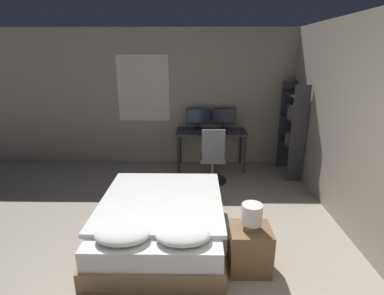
{
  "coord_description": "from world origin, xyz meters",
  "views": [
    {
      "loc": [
        0.2,
        -1.99,
        2.23
      ],
      "look_at": [
        0.12,
        2.68,
        0.75
      ],
      "focal_mm": 28.0,
      "sensor_mm": 36.0,
      "label": 1
    }
  ],
  "objects_px": {
    "monitor_right": "(224,117)",
    "computer_mouse": "(227,133)",
    "bedside_lamp": "(252,214)",
    "bookshelf": "(293,126)",
    "bed": "(161,221)",
    "monitor_left": "(198,117)",
    "nightstand": "(249,249)",
    "keyboard": "(212,133)",
    "office_chair": "(212,162)",
    "desk": "(211,136)"
  },
  "relations": [
    {
      "from": "nightstand",
      "to": "desk",
      "type": "xyz_separation_m",
      "value": [
        -0.28,
        2.97,
        0.43
      ]
    },
    {
      "from": "bedside_lamp",
      "to": "monitor_left",
      "type": "distance_m",
      "value": 3.25
    },
    {
      "from": "keyboard",
      "to": "computer_mouse",
      "type": "height_order",
      "value": "computer_mouse"
    },
    {
      "from": "keyboard",
      "to": "bed",
      "type": "bearing_deg",
      "value": -108.02
    },
    {
      "from": "bed",
      "to": "computer_mouse",
      "type": "height_order",
      "value": "computer_mouse"
    },
    {
      "from": "desk",
      "to": "keyboard",
      "type": "height_order",
      "value": "keyboard"
    },
    {
      "from": "nightstand",
      "to": "bedside_lamp",
      "type": "bearing_deg",
      "value": 90.0
    },
    {
      "from": "monitor_right",
      "to": "computer_mouse",
      "type": "distance_m",
      "value": 0.48
    },
    {
      "from": "nightstand",
      "to": "office_chair",
      "type": "height_order",
      "value": "office_chair"
    },
    {
      "from": "monitor_right",
      "to": "bookshelf",
      "type": "relative_size",
      "value": 0.27
    },
    {
      "from": "desk",
      "to": "monitor_left",
      "type": "height_order",
      "value": "monitor_left"
    },
    {
      "from": "bedside_lamp",
      "to": "monitor_left",
      "type": "height_order",
      "value": "monitor_left"
    },
    {
      "from": "keyboard",
      "to": "computer_mouse",
      "type": "distance_m",
      "value": 0.28
    },
    {
      "from": "bed",
      "to": "monitor_right",
      "type": "xyz_separation_m",
      "value": [
        0.98,
        2.65,
        0.75
      ]
    },
    {
      "from": "bed",
      "to": "nightstand",
      "type": "bearing_deg",
      "value": -28.02
    },
    {
      "from": "monitor_right",
      "to": "computer_mouse",
      "type": "xyz_separation_m",
      "value": [
        0.02,
        -0.43,
        -0.22
      ]
    },
    {
      "from": "office_chair",
      "to": "bed",
      "type": "bearing_deg",
      "value": -112.86
    },
    {
      "from": "computer_mouse",
      "to": "bookshelf",
      "type": "xyz_separation_m",
      "value": [
        1.21,
        -0.1,
        0.16
      ]
    },
    {
      "from": "monitor_left",
      "to": "desk",
      "type": "bearing_deg",
      "value": -40.36
    },
    {
      "from": "bed",
      "to": "desk",
      "type": "relative_size",
      "value": 1.4
    },
    {
      "from": "nightstand",
      "to": "desk",
      "type": "distance_m",
      "value": 3.01
    },
    {
      "from": "monitor_left",
      "to": "bookshelf",
      "type": "xyz_separation_m",
      "value": [
        1.74,
        -0.53,
        -0.05
      ]
    },
    {
      "from": "bedside_lamp",
      "to": "bookshelf",
      "type": "bearing_deg",
      "value": 65.53
    },
    {
      "from": "monitor_left",
      "to": "monitor_right",
      "type": "relative_size",
      "value": 1.0
    },
    {
      "from": "bedside_lamp",
      "to": "monitor_right",
      "type": "relative_size",
      "value": 0.59
    },
    {
      "from": "bedside_lamp",
      "to": "bed",
      "type": "bearing_deg",
      "value": 151.98
    },
    {
      "from": "bedside_lamp",
      "to": "monitor_left",
      "type": "relative_size",
      "value": 0.59
    },
    {
      "from": "bed",
      "to": "nightstand",
      "type": "xyz_separation_m",
      "value": [
        1.0,
        -0.53,
        -0.01
      ]
    },
    {
      "from": "nightstand",
      "to": "keyboard",
      "type": "xyz_separation_m",
      "value": [
        -0.28,
        2.75,
        0.53
      ]
    },
    {
      "from": "nightstand",
      "to": "bed",
      "type": "bearing_deg",
      "value": 151.98
    },
    {
      "from": "bedside_lamp",
      "to": "computer_mouse",
      "type": "distance_m",
      "value": 2.76
    },
    {
      "from": "desk",
      "to": "computer_mouse",
      "type": "distance_m",
      "value": 0.37
    },
    {
      "from": "nightstand",
      "to": "bedside_lamp",
      "type": "relative_size",
      "value": 1.77
    },
    {
      "from": "desk",
      "to": "monitor_left",
      "type": "relative_size",
      "value": 2.94
    },
    {
      "from": "bedside_lamp",
      "to": "desk",
      "type": "relative_size",
      "value": 0.2
    },
    {
      "from": "bed",
      "to": "monitor_left",
      "type": "relative_size",
      "value": 4.1
    },
    {
      "from": "bed",
      "to": "desk",
      "type": "distance_m",
      "value": 2.57
    },
    {
      "from": "monitor_left",
      "to": "keyboard",
      "type": "relative_size",
      "value": 1.23
    },
    {
      "from": "monitor_left",
      "to": "office_chair",
      "type": "bearing_deg",
      "value": -75.09
    },
    {
      "from": "nightstand",
      "to": "keyboard",
      "type": "height_order",
      "value": "keyboard"
    },
    {
      "from": "bed",
      "to": "office_chair",
      "type": "relative_size",
      "value": 1.88
    },
    {
      "from": "bedside_lamp",
      "to": "desk",
      "type": "xyz_separation_m",
      "value": [
        -0.28,
        2.97,
        0.02
      ]
    },
    {
      "from": "computer_mouse",
      "to": "office_chair",
      "type": "height_order",
      "value": "office_chair"
    },
    {
      "from": "nightstand",
      "to": "monitor_right",
      "type": "xyz_separation_m",
      "value": [
        -0.02,
        3.19,
        0.76
      ]
    },
    {
      "from": "keyboard",
      "to": "computer_mouse",
      "type": "xyz_separation_m",
      "value": [
        0.28,
        0.0,
        0.01
      ]
    },
    {
      "from": "computer_mouse",
      "to": "bedside_lamp",
      "type": "bearing_deg",
      "value": -89.97
    },
    {
      "from": "office_chair",
      "to": "nightstand",
      "type": "bearing_deg",
      "value": -82.74
    },
    {
      "from": "bed",
      "to": "bedside_lamp",
      "type": "height_order",
      "value": "bedside_lamp"
    },
    {
      "from": "office_chair",
      "to": "bedside_lamp",
      "type": "bearing_deg",
      "value": -82.74
    },
    {
      "from": "monitor_right",
      "to": "bookshelf",
      "type": "bearing_deg",
      "value": -23.42
    }
  ]
}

